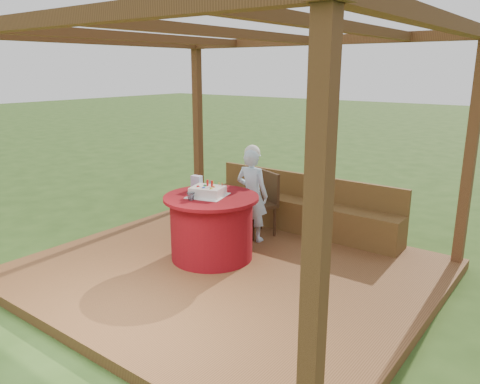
# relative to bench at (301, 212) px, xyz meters

# --- Properties ---
(ground) EXTENTS (60.00, 60.00, 0.00)m
(ground) POSITION_rel_bench_xyz_m (0.00, -1.72, -0.38)
(ground) COLOR #2A4918
(ground) RESTS_ON ground
(deck) EXTENTS (4.50, 4.00, 0.12)m
(deck) POSITION_rel_bench_xyz_m (0.00, -1.72, -0.32)
(deck) COLOR brown
(deck) RESTS_ON ground
(pergola) EXTENTS (4.50, 4.00, 2.72)m
(pergola) POSITION_rel_bench_xyz_m (0.00, -1.72, 2.02)
(pergola) COLOR brown
(pergola) RESTS_ON deck
(bench) EXTENTS (3.00, 0.42, 0.80)m
(bench) POSITION_rel_bench_xyz_m (0.00, 0.00, 0.00)
(bench) COLOR brown
(bench) RESTS_ON deck
(table) EXTENTS (1.16, 1.16, 0.80)m
(table) POSITION_rel_bench_xyz_m (-0.35, -1.58, 0.14)
(table) COLOR maroon
(table) RESTS_ON deck
(chair) EXTENTS (0.58, 0.58, 0.89)m
(chair) POSITION_rel_bench_xyz_m (-0.35, -0.49, 0.23)
(chair) COLOR #3C2613
(chair) RESTS_ON deck
(elderly_woman) EXTENTS (0.49, 0.35, 1.32)m
(elderly_woman) POSITION_rel_bench_xyz_m (-0.33, -0.77, 0.40)
(elderly_woman) COLOR #9DCEE9
(elderly_woman) RESTS_ON deck
(birthday_cake) EXTENTS (0.53, 0.53, 0.19)m
(birthday_cake) POSITION_rel_bench_xyz_m (-0.39, -1.60, 0.59)
(birthday_cake) COLOR white
(birthday_cake) RESTS_ON table
(gift_bag) EXTENTS (0.14, 0.10, 0.18)m
(gift_bag) POSITION_rel_bench_xyz_m (-0.70, -1.46, 0.62)
(gift_bag) COLOR #F09BCF
(gift_bag) RESTS_ON table
(drinking_glass) EXTENTS (0.12, 0.12, 0.09)m
(drinking_glass) POSITION_rel_bench_xyz_m (-0.43, -1.86, 0.58)
(drinking_glass) COLOR white
(drinking_glass) RESTS_ON table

